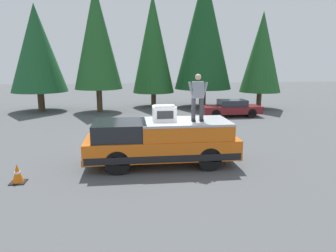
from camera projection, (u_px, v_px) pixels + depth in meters
The scene contains 11 objects.
ground_plane at pixel (169, 162), 11.79m from camera, with size 90.00×90.00×0.00m, color #4C4F51.
pickup_truck at pixel (162, 142), 11.41m from camera, with size 2.01×5.54×1.65m.
compressor_unit at pixel (164, 113), 11.28m from camera, with size 0.65×0.84×0.56m.
person_on_truck_bed at pixel (198, 96), 11.03m from camera, with size 0.29×0.72×1.69m.
parked_car_maroon at pixel (231, 108), 21.68m from camera, with size 1.64×4.10×1.16m.
traffic_cone at pixel (18, 174), 9.76m from camera, with size 0.47×0.47×0.62m.
conifer_far_left at pixel (262, 52), 24.47m from camera, with size 3.23×3.23×7.63m.
conifer_left at pixel (204, 31), 25.19m from camera, with size 4.69×4.69×10.94m.
conifer_center_left at pixel (153, 44), 25.51m from camera, with size 3.46×3.46×9.20m.
conifer_center_right at pixel (97, 37), 22.73m from camera, with size 3.54×3.54×9.31m.
conifer_right at pixel (37, 48), 23.27m from camera, with size 4.18×4.18×8.01m.
Camera 1 is at (-11.17, 1.41, 3.75)m, focal length 33.14 mm.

